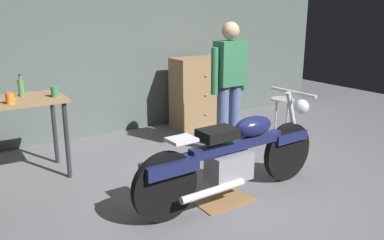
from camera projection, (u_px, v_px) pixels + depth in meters
The scene contains 11 objects.
ground_plane at pixel (229, 199), 3.95m from camera, with size 12.00×12.00×0.00m, color slate.
back_wall at pixel (113, 28), 5.80m from camera, with size 8.00×0.12×3.10m, color #56605B.
workbench at pixel (0, 111), 4.17m from camera, with size 1.30×0.64×0.90m.
motorcycle at pixel (235, 155), 3.89m from camera, with size 2.19×0.60×1.00m.
person_standing at pixel (229, 82), 5.08m from camera, with size 0.57×0.23×1.67m.
shop_stool at pixel (282, 108), 5.49m from camera, with size 0.32×0.32×0.64m.
wooden_dresser at pixel (198, 93), 6.27m from camera, with size 0.80×0.47×1.10m.
drip_tray at pixel (222, 200), 3.93m from camera, with size 0.56×0.40×0.01m, color olive.
mug_orange_travel at pixel (10, 98), 4.00m from camera, with size 0.12×0.08×0.11m.
mug_green_speckled at pixel (55, 92), 4.31m from camera, with size 0.12×0.08×0.11m.
bottle at pixel (21, 87), 4.33m from camera, with size 0.06×0.06×0.24m.
Camera 1 is at (-2.25, -2.83, 1.82)m, focal length 37.41 mm.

